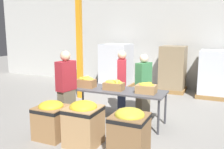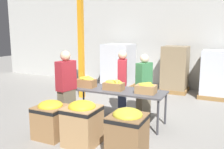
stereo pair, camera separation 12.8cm
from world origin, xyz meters
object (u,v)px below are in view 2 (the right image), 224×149
at_px(volunteer_2, 122,83).
at_px(support_pillar, 81,37).
at_px(donation_bin_0, 51,118).
at_px(pallet_stack_2, 118,66).
at_px(banana_box_1, 114,85).
at_px(donation_bin_1, 82,122).
at_px(sorting_table, 116,92).
at_px(pallet_stack_1, 175,70).
at_px(banana_box_0, 86,82).
at_px(pallet_stack_0, 218,74).
at_px(donation_bin_2, 127,130).
at_px(volunteer_0, 144,86).
at_px(banana_box_2, 146,88).
at_px(volunteer_1, 66,88).

relative_size(volunteer_2, support_pillar, 0.42).
distance_m(donation_bin_0, pallet_stack_2, 4.87).
relative_size(banana_box_1, donation_bin_1, 0.54).
relative_size(sorting_table, volunteer_2, 1.41).
height_order(support_pillar, pallet_stack_1, support_pillar).
xyz_separation_m(banana_box_0, pallet_stack_0, (2.89, 3.60, -0.18)).
xyz_separation_m(sorting_table, banana_box_0, (-0.77, -0.10, 0.20)).
bearing_deg(donation_bin_2, banana_box_1, 123.76).
xyz_separation_m(banana_box_1, volunteer_0, (0.50, 0.76, -0.13)).
bearing_deg(pallet_stack_0, donation_bin_0, -121.18).
bearing_deg(pallet_stack_1, banana_box_2, -88.55).
distance_m(donation_bin_0, pallet_stack_1, 5.31).
distance_m(banana_box_1, donation_bin_2, 1.67).
distance_m(banana_box_0, donation_bin_0, 1.41).
relative_size(volunteer_0, support_pillar, 0.40).
bearing_deg(banana_box_0, support_pillar, 125.41).
distance_m(banana_box_2, donation_bin_2, 1.44).
relative_size(donation_bin_1, pallet_stack_0, 0.56).
relative_size(volunteer_1, donation_bin_2, 2.04).
bearing_deg(support_pillar, banana_box_1, -40.42).
relative_size(banana_box_1, pallet_stack_1, 0.28).
height_order(volunteer_1, pallet_stack_0, volunteer_1).
distance_m(banana_box_2, volunteer_1, 1.86).
bearing_deg(donation_bin_2, donation_bin_0, 180.00).
bearing_deg(pallet_stack_1, banana_box_1, -100.53).
bearing_deg(banana_box_1, support_pillar, 139.58).
bearing_deg(sorting_table, pallet_stack_2, 113.03).
bearing_deg(donation_bin_0, banana_box_0, 86.66).
distance_m(pallet_stack_0, pallet_stack_1, 1.46).
relative_size(volunteer_1, pallet_stack_1, 1.06).
height_order(pallet_stack_1, pallet_stack_2, pallet_stack_2).
relative_size(donation_bin_2, pallet_stack_1, 0.52).
bearing_deg(volunteer_2, donation_bin_2, 5.22).
bearing_deg(volunteer_2, volunteer_1, -55.45).
relative_size(volunteer_1, pallet_stack_0, 1.12).
distance_m(banana_box_0, pallet_stack_0, 4.63).
bearing_deg(support_pillar, volunteer_0, -20.02).
height_order(banana_box_2, donation_bin_2, banana_box_2).
xyz_separation_m(donation_bin_1, pallet_stack_1, (0.75, 5.07, 0.35)).
height_order(banana_box_1, support_pillar, support_pillar).
bearing_deg(volunteer_2, donation_bin_1, -19.36).
relative_size(volunteer_0, donation_bin_2, 1.89).
relative_size(volunteer_2, donation_bin_2, 1.97).
distance_m(banana_box_0, donation_bin_1, 1.55).
bearing_deg(banana_box_2, volunteer_2, 141.46).
distance_m(volunteer_0, donation_bin_2, 2.15).
bearing_deg(banana_box_2, support_pillar, 149.23).
bearing_deg(banana_box_2, pallet_stack_0, 69.05).
height_order(donation_bin_1, pallet_stack_0, pallet_stack_0).
xyz_separation_m(banana_box_1, donation_bin_2, (0.89, -1.33, -0.48)).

